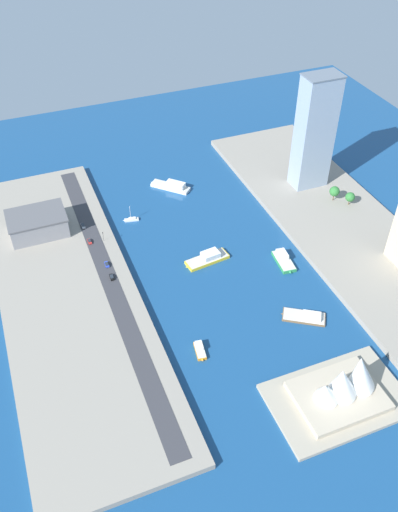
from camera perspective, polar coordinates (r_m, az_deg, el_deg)
ground_plane at (r=314.01m, az=1.44°, el=-0.02°), size 440.00×440.00×0.00m
quay_west at (r=347.79m, az=14.36°, el=3.56°), size 70.00×240.00×3.38m
quay_east at (r=298.38m, az=-13.66°, el=-3.70°), size 70.00×240.00×3.38m
peninsula_point at (r=255.34m, az=14.37°, el=-14.39°), size 60.62×39.00×2.00m
road_strip at (r=298.85m, az=-9.49°, el=-2.38°), size 9.27×228.00×0.15m
barge_flat_brown at (r=283.64m, az=11.21°, el=-6.29°), size 23.04×19.25×3.34m
sailboat_small_white at (r=342.49m, az=-7.14°, el=3.86°), size 9.96×4.16×11.14m
ferry_yellow_fast at (r=309.77m, az=0.97°, el=-0.21°), size 27.02×11.78×5.48m
ferry_white_commuter at (r=368.70m, az=-2.85°, el=7.38°), size 24.02×24.17×5.73m
water_taxi_orange at (r=264.03m, az=0.09°, el=-9.84°), size 5.88×12.26×3.54m
ferry_green_doubledeck at (r=312.72m, az=8.89°, el=-0.37°), size 9.73×20.40×5.26m
warehouse_low_gray at (r=336.09m, az=-16.65°, el=3.31°), size 34.18×24.88×12.71m
tower_tall_glass at (r=357.54m, az=12.09°, el=12.60°), size 23.40×15.06×75.23m
pickup_red at (r=324.07m, az=-11.48°, el=1.52°), size 2.10×4.89×1.42m
hatchback_blue at (r=306.47m, az=-9.70°, el=-0.88°), size 2.07×4.70×1.64m
suv_black at (r=298.31m, az=-9.19°, el=-2.20°), size 2.07×5.07×1.65m
sedan_silver at (r=336.73m, az=-12.14°, el=3.14°), size 2.13×5.17×1.59m
traffic_light_waterfront at (r=321.74m, az=-10.09°, el=2.21°), size 0.36×0.36×6.50m
opera_landmark at (r=248.39m, az=15.09°, el=-12.97°), size 38.52×29.30×25.82m
park_tree_cluster at (r=358.83m, az=14.80°, el=6.36°), size 13.11×14.20×10.19m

